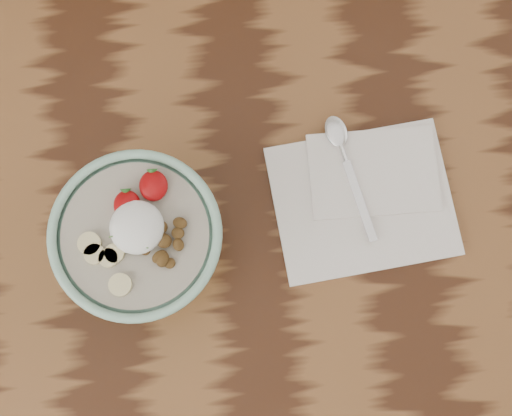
{
  "coord_description": "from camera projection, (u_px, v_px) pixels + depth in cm",
  "views": [
    {
      "loc": [
        -0.56,
        -12.74,
        170.41
      ],
      "look_at": [
        0.84,
        2.14,
        87.32
      ],
      "focal_mm": 50.0,
      "sensor_mm": 36.0,
      "label": 1
    }
  ],
  "objects": [
    {
      "name": "napkin",
      "position": [
        365.0,
        195.0,
        0.97
      ],
      "size": [
        25.42,
        21.27,
        1.47
      ],
      "rotation": [
        0.0,
        0.0,
        0.09
      ],
      "color": "white",
      "rests_on": "table"
    },
    {
      "name": "breakfast_bowl",
      "position": [
        141.0,
        239.0,
        0.89
      ],
      "size": [
        21.0,
        21.0,
        14.36
      ],
      "rotation": [
        0.0,
        0.0,
        0.04
      ],
      "color": "#92C4AC",
      "rests_on": "table"
    },
    {
      "name": "spoon",
      "position": [
        342.0,
        149.0,
        0.97
      ],
      "size": [
        5.79,
        18.08,
        0.95
      ],
      "rotation": [
        0.0,
        0.0,
        0.21
      ],
      "color": "silver",
      "rests_on": "napkin"
    },
    {
      "name": "table",
      "position": [
        252.0,
        249.0,
        1.05
      ],
      "size": [
        160.0,
        90.0,
        75.0
      ],
      "color": "#381C0E",
      "rests_on": "ground"
    }
  ]
}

